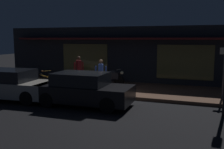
% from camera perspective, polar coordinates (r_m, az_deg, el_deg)
% --- Properties ---
extents(ground_plane, '(60.00, 60.00, 0.00)m').
position_cam_1_polar(ground_plane, '(11.71, -2.64, -6.21)').
color(ground_plane, black).
extents(sidewalk_slab, '(18.00, 4.00, 0.15)m').
position_cam_1_polar(sidewalk_slab, '(14.44, 2.02, -3.19)').
color(sidewalk_slab, brown).
rests_on(sidewalk_slab, ground_plane).
extents(storefront_building, '(18.00, 3.30, 3.60)m').
position_cam_1_polar(storefront_building, '(17.44, 5.57, 4.43)').
color(storefront_building, black).
rests_on(storefront_building, ground_plane).
extents(motorcycle, '(1.70, 0.55, 0.97)m').
position_cam_1_polar(motorcycle, '(15.02, -0.17, -0.53)').
color(motorcycle, black).
rests_on(motorcycle, sidewalk_slab).
extents(bicycle_parked, '(1.47, 0.85, 0.91)m').
position_cam_1_polar(bicycle_parked, '(15.51, -14.63, -1.05)').
color(bicycle_parked, black).
rests_on(bicycle_parked, sidewalk_slab).
extents(person_photographer, '(0.47, 0.52, 1.67)m').
position_cam_1_polar(person_photographer, '(15.45, -7.31, 1.06)').
color(person_photographer, '#28232D').
rests_on(person_photographer, sidewalk_slab).
extents(person_bystander, '(0.61, 0.43, 1.67)m').
position_cam_1_polar(person_bystander, '(13.12, -2.46, -0.10)').
color(person_bystander, '#28232D').
rests_on(person_bystander, sidewalk_slab).
extents(sign_post, '(0.44, 0.09, 2.40)m').
position_cam_1_polar(sign_post, '(12.85, 23.46, 1.24)').
color(sign_post, '#47474C').
rests_on(sign_post, sidewalk_slab).
extents(parked_car_near, '(4.22, 2.06, 1.42)m').
position_cam_1_polar(parked_car_near, '(13.07, -21.41, -2.12)').
color(parked_car_near, black).
rests_on(parked_car_near, ground_plane).
extents(parked_car_far, '(4.14, 1.86, 1.42)m').
position_cam_1_polar(parked_car_far, '(11.14, -6.34, -3.28)').
color(parked_car_far, black).
rests_on(parked_car_far, ground_plane).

